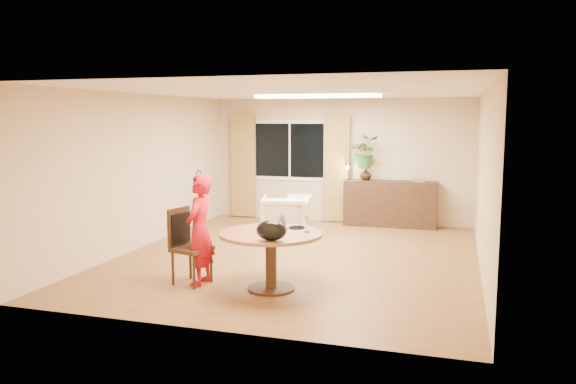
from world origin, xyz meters
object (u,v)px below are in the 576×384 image
at_px(dining_chair, 192,247).
at_px(armchair, 284,216).
at_px(child, 200,230).
at_px(dining_table, 271,245).
at_px(sideboard, 390,204).

height_order(dining_chair, armchair, dining_chair).
relative_size(child, armchair, 1.75).
bearing_deg(dining_table, armchair, 104.20).
bearing_deg(dining_chair, dining_table, 16.47).
xyz_separation_m(dining_chair, sideboard, (2.05, 4.81, -0.04)).
bearing_deg(child, dining_table, 90.49).
height_order(dining_chair, child, child).
distance_m(dining_chair, armchair, 3.24).
distance_m(dining_table, sideboard, 4.85).
distance_m(dining_chair, child, 0.25).
bearing_deg(dining_table, sideboard, 78.51).
relative_size(armchair, sideboard, 0.45).
height_order(dining_table, armchair, armchair).
distance_m(child, armchair, 3.23).
bearing_deg(dining_table, child, -177.35).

